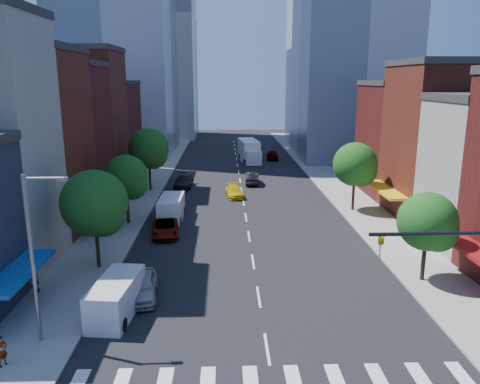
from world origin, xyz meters
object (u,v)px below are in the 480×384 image
object	(u,v)px
parked_car_front	(142,286)
parked_car_rear	(183,181)
cargo_van_far	(171,209)
traffic_car_oncoming	(252,178)
parked_car_second	(125,292)
traffic_car_far	(272,155)
cargo_van_near	(116,299)
taxi	(234,191)
pedestrian_near	(2,351)
parked_car_third	(165,228)
pedestrian_far	(34,282)
box_truck	(249,152)

from	to	relation	value
parked_car_front	parked_car_rear	xyz separation A→B (m)	(0.00, 31.75, -0.02)
cargo_van_far	traffic_car_oncoming	bearing A→B (deg)	62.14
parked_car_second	traffic_car_far	world-z (taller)	traffic_car_far
traffic_car_far	cargo_van_near	bearing A→B (deg)	78.19
cargo_van_near	taxi	xyz separation A→B (m)	(7.62, 28.81, -0.44)
cargo_van_near	traffic_car_oncoming	distance (m)	37.33
cargo_van_far	pedestrian_near	bearing A→B (deg)	-101.46
cargo_van_near	pedestrian_near	size ratio (longest dim) A/B	3.45
parked_car_rear	cargo_van_far	size ratio (longest dim) A/B	0.98
traffic_car_oncoming	parked_car_rear	bearing A→B (deg)	13.18
parked_car_rear	traffic_car_far	bearing A→B (deg)	58.56
traffic_car_oncoming	traffic_car_far	size ratio (longest dim) A/B	1.03
taxi	parked_car_second	bearing A→B (deg)	-112.37
parked_car_second	cargo_van_near	bearing A→B (deg)	-90.55
parked_car_front	traffic_car_oncoming	size ratio (longest dim) A/B	0.96
taxi	traffic_car_far	size ratio (longest dim) A/B	0.97
parked_car_third	cargo_van_far	distance (m)	4.93
traffic_car_far	pedestrian_far	distance (m)	56.78
parked_car_rear	taxi	size ratio (longest dim) A/B	1.17
parked_car_third	cargo_van_near	xyz separation A→B (m)	(-1.12, -14.68, 0.42)
parked_car_front	traffic_car_far	bearing A→B (deg)	69.58
parked_car_second	cargo_van_far	bearing A→B (deg)	90.96
parked_car_third	pedestrian_far	bearing A→B (deg)	-127.24
parked_car_front	parked_car_second	bearing A→B (deg)	-154.46
taxi	box_truck	world-z (taller)	box_truck
parked_car_rear	box_truck	bearing A→B (deg)	64.82
traffic_car_oncoming	box_truck	size ratio (longest dim) A/B	0.52
cargo_van_near	cargo_van_far	world-z (taller)	cargo_van_far
taxi	traffic_car_oncoming	distance (m)	7.55
taxi	traffic_car_oncoming	size ratio (longest dim) A/B	0.94
parked_car_third	traffic_car_oncoming	bearing A→B (deg)	60.39
cargo_van_near	box_truck	world-z (taller)	box_truck
pedestrian_far	cargo_van_far	bearing A→B (deg)	156.08
cargo_van_near	parked_car_rear	bearing A→B (deg)	94.62
parked_car_third	pedestrian_near	distance (m)	20.48
parked_car_front	cargo_van_far	size ratio (longest dim) A/B	0.85
parked_car_front	cargo_van_far	world-z (taller)	cargo_van_far
box_truck	pedestrian_far	world-z (taller)	box_truck
parked_car_rear	traffic_car_oncoming	world-z (taller)	traffic_car_oncoming
parked_car_front	traffic_car_oncoming	bearing A→B (deg)	69.09
pedestrian_near	parked_car_front	bearing A→B (deg)	-5.50
traffic_car_far	box_truck	bearing A→B (deg)	30.67
parked_car_front	traffic_car_far	xyz separation A→B (m)	(13.81, 53.31, 0.01)
parked_car_second	parked_car_third	bearing A→B (deg)	89.76
pedestrian_far	parked_car_third	bearing A→B (deg)	148.17
box_truck	parked_car_third	bearing A→B (deg)	-110.92
pedestrian_far	traffic_car_oncoming	bearing A→B (deg)	152.95
parked_car_front	parked_car_second	xyz separation A→B (m)	(-0.98, -0.60, -0.12)
parked_car_third	parked_car_front	bearing A→B (deg)	-96.65
traffic_car_far	box_truck	world-z (taller)	box_truck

